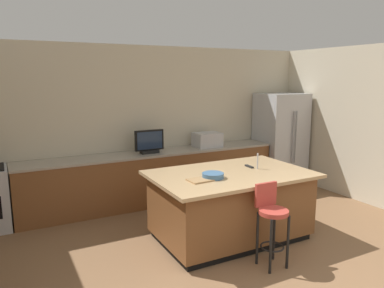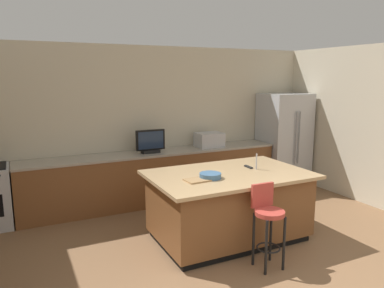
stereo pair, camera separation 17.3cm
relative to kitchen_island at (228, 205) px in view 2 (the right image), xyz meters
name	(u,v)px [view 2 (the right image)]	position (x,y,z in m)	size (l,w,h in m)	color
wall_back	(152,123)	(-0.28, 2.19, 0.89)	(6.80, 0.12, 2.71)	beige
wall_right	(376,127)	(2.92, 0.09, 0.89)	(0.12, 4.61, 2.71)	beige
counter_back	(156,177)	(-0.36, 1.81, -0.02)	(4.53, 0.62, 0.90)	brown
kitchen_island	(228,205)	(0.00, 0.00, 0.00)	(2.11, 1.35, 0.92)	black
refrigerator	(284,139)	(2.36, 1.74, 0.45)	(0.90, 0.78, 1.85)	#B7BABF
microwave	(209,140)	(0.68, 1.81, 0.56)	(0.48, 0.36, 0.26)	#B7BABF
tv_monitor	(150,142)	(-0.47, 1.76, 0.62)	(0.50, 0.16, 0.40)	black
sink_faucet_back	(163,143)	(-0.19, 1.91, 0.55)	(0.02, 0.02, 0.24)	#B2B2B7
sink_faucet_island	(256,162)	(0.44, 0.00, 0.56)	(0.02, 0.02, 0.22)	#B2B2B7
bar_stool_center	(268,219)	(0.00, -0.85, 0.11)	(0.34, 0.34, 0.97)	#B23D33
fruit_bowl	(210,176)	(-0.35, -0.12, 0.48)	(0.27, 0.27, 0.07)	#3F668C
tv_remote	(248,167)	(0.40, 0.13, 0.46)	(0.04, 0.17, 0.02)	black
cutting_board	(199,180)	(-0.52, -0.14, 0.46)	(0.35, 0.23, 0.02)	#A87F51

